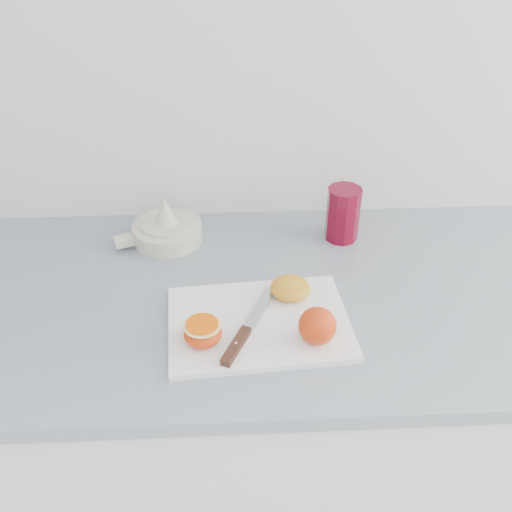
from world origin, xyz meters
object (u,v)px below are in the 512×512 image
object	(u,v)px
citrus_juicer	(166,229)
red_tumbler	(343,216)
counter	(268,433)
half_orange	(203,333)
cutting_board	(259,323)

from	to	relation	value
citrus_juicer	red_tumbler	bearing A→B (deg)	-1.41
counter	red_tumbler	xyz separation A→B (m)	(0.17, 0.18, 0.50)
half_orange	red_tumbler	world-z (taller)	red_tumbler
cutting_board	red_tumbler	world-z (taller)	red_tumbler
cutting_board	citrus_juicer	distance (m)	0.35
citrus_juicer	half_orange	bearing A→B (deg)	-75.39
counter	cutting_board	world-z (taller)	cutting_board
citrus_juicer	red_tumbler	world-z (taller)	red_tumbler
cutting_board	red_tumbler	bearing A→B (deg)	55.02
counter	half_orange	size ratio (longest dim) A/B	34.95
counter	cutting_board	distance (m)	0.46
cutting_board	half_orange	size ratio (longest dim) A/B	4.90
red_tumbler	citrus_juicer	bearing A→B (deg)	178.59
half_orange	red_tumbler	bearing A→B (deg)	48.18
cutting_board	citrus_juicer	world-z (taller)	citrus_juicer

